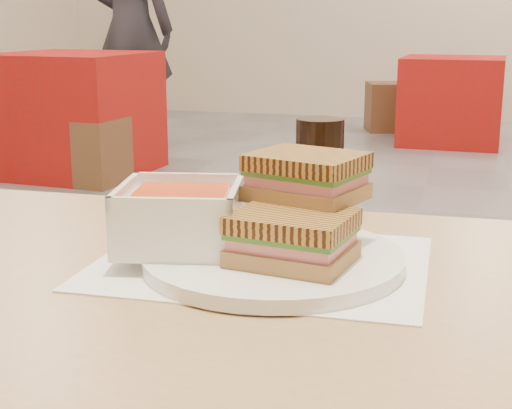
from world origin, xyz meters
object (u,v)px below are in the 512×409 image
(patron_a, at_px, (130,29))
(panini_lower, at_px, (292,238))
(plate, at_px, (273,259))
(bg_table_0, at_px, (75,114))
(cola_glass, at_px, (319,170))
(bg_chair_2l, at_px, (389,107))
(bg_chair_0r, at_px, (92,151))
(bg_table_2, at_px, (452,101))
(soup_bowl, at_px, (180,219))

(patron_a, bearing_deg, panini_lower, -63.40)
(plate, distance_m, panini_lower, 0.05)
(plate, bearing_deg, bg_table_0, 121.71)
(cola_glass, height_order, bg_chair_2l, cola_glass)
(cola_glass, relative_size, bg_chair_0r, 0.33)
(bg_table_2, relative_size, bg_chair_0r, 2.01)
(soup_bowl, bearing_deg, panini_lower, -9.98)
(patron_a, bearing_deg, bg_table_2, 24.67)
(bg_table_0, bearing_deg, bg_chair_0r, -47.63)
(soup_bowl, distance_m, panini_lower, 0.13)
(bg_table_2, xyz_separation_m, patron_a, (-2.31, -1.06, 0.57))
(panini_lower, bearing_deg, plate, 136.05)
(plate, relative_size, bg_table_2, 0.35)
(plate, height_order, cola_glass, cola_glass)
(cola_glass, bearing_deg, panini_lower, -85.52)
(bg_chair_0r, bearing_deg, soup_bowl, -60.68)
(panini_lower, bearing_deg, patron_a, 116.60)
(bg_table_0, bearing_deg, patron_a, 88.05)
(soup_bowl, bearing_deg, bg_chair_0r, 119.32)
(soup_bowl, xyz_separation_m, bg_chair_2l, (-0.39, 6.13, -0.58))
(plate, height_order, bg_chair_0r, plate)
(soup_bowl, distance_m, bg_table_0, 4.29)
(cola_glass, relative_size, patron_a, 0.07)
(cola_glass, xyz_separation_m, bg_chair_2l, (-0.50, 5.92, -0.60))
(bg_table_0, bearing_deg, cola_glass, -56.66)
(bg_table_2, height_order, bg_chair_0r, bg_table_2)
(bg_chair_0r, distance_m, bg_chair_2l, 3.13)
(cola_glass, bearing_deg, bg_chair_0r, 122.43)
(bg_chair_2l, xyz_separation_m, patron_a, (-1.75, -1.62, 0.70))
(soup_bowl, bearing_deg, bg_table_0, 120.49)
(plate, bearing_deg, patron_a, 116.46)
(soup_bowl, bearing_deg, plate, 1.57)
(bg_table_2, xyz_separation_m, bg_chair_0r, (-2.08, -2.18, -0.14))
(plate, height_order, soup_bowl, soup_bowl)
(panini_lower, xyz_separation_m, patron_a, (-2.27, 4.54, 0.12))
(bg_table_2, bearing_deg, bg_chair_2l, 134.85)
(plate, height_order, bg_table_2, plate)
(panini_lower, relative_size, patron_a, 0.07)
(soup_bowl, relative_size, bg_table_2, 0.19)
(plate, bearing_deg, bg_chair_0r, 120.68)
(cola_glass, distance_m, bg_table_0, 4.17)
(panini_lower, height_order, patron_a, patron_a)
(bg_table_0, bearing_deg, soup_bowl, -59.51)
(panini_lower, bearing_deg, bg_chair_0r, 120.82)
(cola_glass, distance_m, bg_table_2, 5.38)
(bg_chair_2l, height_order, patron_a, patron_a)
(panini_lower, xyz_separation_m, bg_chair_0r, (-2.04, 3.42, -0.59))
(soup_bowl, xyz_separation_m, cola_glass, (0.11, 0.21, 0.02))
(bg_chair_2l, bearing_deg, bg_chair_0r, -119.10)
(panini_lower, relative_size, cola_glass, 0.98)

